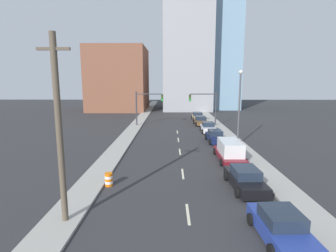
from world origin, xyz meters
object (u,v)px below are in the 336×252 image
sedan_navy (215,136)px  sedan_tan (198,116)px  sedan_brown (201,121)px  traffic_signal_left (145,104)px  street_lamp (239,103)px  utility_pole_left_near (59,130)px  traffic_signal_right (208,104)px  sedan_black (245,179)px  sedan_blue (281,227)px  box_truck_maroon (230,151)px  sedan_white (208,127)px  traffic_barrel (109,179)px

sedan_navy → sedan_tan: 18.46m
sedan_brown → traffic_signal_left: bearing=-176.7°
traffic_signal_left → street_lamp: size_ratio=0.66×
street_lamp → utility_pole_left_near: bearing=-128.2°
traffic_signal_left → traffic_signal_right: bearing=0.0°
traffic_signal_right → sedan_black: 25.97m
sedan_tan → street_lamp: bearing=-84.5°
utility_pole_left_near → sedan_black: (10.79, 4.63, -4.31)m
utility_pole_left_near → sedan_blue: (10.77, -1.42, -4.32)m
street_lamp → sedan_black: (-2.59, -12.38, -4.30)m
traffic_signal_left → sedan_brown: traffic_signal_left is taller
traffic_signal_left → sedan_black: (9.53, -25.78, -3.06)m
utility_pole_left_near → box_truck_maroon: size_ratio=1.66×
sedan_blue → sedan_black: sedan_black is taller
sedan_tan → sedan_brown: bearing=-92.5°
sedan_white → sedan_tan: (-0.31, 12.06, 0.01)m
box_truck_maroon → traffic_barrel: bearing=-147.9°
sedan_white → sedan_tan: 12.07m
sedan_black → box_truck_maroon: bearing=84.5°
sedan_brown → box_truck_maroon: bearing=-91.5°
sedan_blue → sedan_white: sedan_blue is taller
traffic_barrel → sedan_white: (9.92, 20.20, 0.19)m
utility_pole_left_near → sedan_blue: 11.69m
utility_pole_left_near → traffic_signal_left: bearing=87.6°
street_lamp → box_truck_maroon: (-2.21, -5.82, -4.06)m
street_lamp → traffic_signal_right: bearing=97.3°
utility_pole_left_near → sedan_blue: utility_pole_left_near is taller
street_lamp → sedan_tan: (-2.62, 20.18, -4.30)m
sedan_blue → sedan_brown: 32.86m
utility_pole_left_near → traffic_barrel: bearing=76.8°
traffic_signal_right → sedan_tan: (-0.90, 6.79, -3.05)m
street_lamp → sedan_brown: 15.28m
box_truck_maroon → sedan_navy: bearing=91.0°
sedan_black → box_truck_maroon: (0.38, 6.56, 0.24)m
traffic_barrel → sedan_navy: 16.99m
traffic_signal_right → sedan_blue: bearing=-91.6°
utility_pole_left_near → sedan_brown: bearing=71.2°
traffic_barrel → sedan_brown: sedan_brown is taller
sedan_black → sedan_tan: same height
traffic_barrel → sedan_black: 9.64m
sedan_blue → sedan_tan: size_ratio=0.93×
sedan_brown → traffic_barrel: bearing=-112.7°
sedan_navy → sedan_brown: bearing=89.2°
sedan_blue → sedan_tan: (-0.00, 38.62, 0.01)m
sedan_brown → sedan_black: bearing=-92.7°
sedan_blue → sedan_white: bearing=87.2°
sedan_blue → sedan_navy: 20.16m
traffic_barrel → sedan_brown: (9.54, 26.50, 0.22)m
sedan_navy → sedan_tan: (-0.29, 18.46, -0.00)m
traffic_signal_left → traffic_barrel: 25.68m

